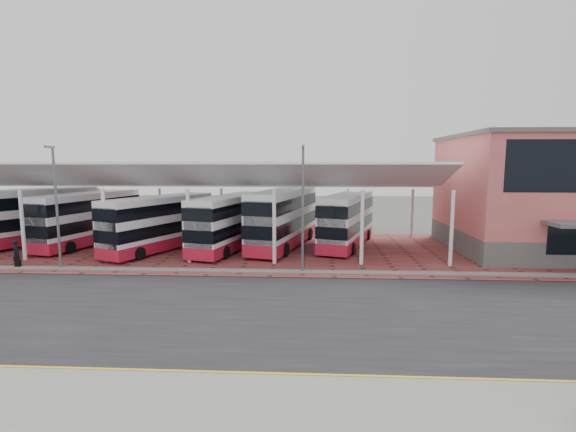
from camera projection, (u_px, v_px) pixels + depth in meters
The scene contains 19 objects.
ground at pixel (260, 305), 20.59m from camera, with size 140.00×140.00×0.00m, color #494B46.
road at pixel (257, 312), 19.60m from camera, with size 120.00×14.00×0.02m, color black.
forecourt at pixel (304, 251), 33.36m from camera, with size 72.00×16.00×0.06m, color brown.
sidewalk at pixel (221, 412), 11.67m from camera, with size 120.00×4.00×0.14m, color slate.
north_kerb at pixel (271, 272), 26.73m from camera, with size 120.00×0.80×0.14m, color slate.
yellow_line_near at pixel (234, 377), 13.66m from camera, with size 120.00×0.12×0.01m, color gold.
yellow_line_far at pixel (235, 372), 13.95m from camera, with size 120.00×0.12×0.01m, color gold.
canopy at pixel (207, 178), 33.99m from camera, with size 37.00×11.63×7.07m.
terminal at pixel (573, 193), 32.57m from camera, with size 18.40×14.40×9.25m.
lamp_west at pixel (56, 204), 27.00m from camera, with size 0.16×0.90×8.07m.
lamp_east at pixel (303, 205), 26.15m from camera, with size 0.16×0.90×8.07m.
bus_0 at pixel (28, 218), 35.20m from camera, with size 7.72×11.40×4.74m.
bus_1 at pixel (88, 219), 35.48m from camera, with size 4.89×11.05×4.44m.
bus_2 at pixel (160, 224), 33.19m from camera, with size 6.38×10.55×4.31m.
bus_3 at pixel (230, 223), 33.61m from camera, with size 4.96×10.84×4.35m.
bus_4 at pixel (284, 218), 34.62m from camera, with size 5.38×11.83×4.75m.
bus_5 at pixel (347, 220), 34.92m from camera, with size 5.52×10.80×4.35m.
pedestrian at pixel (16, 253), 28.22m from camera, with size 0.65×0.43×1.78m, color black.
suitcase at pixel (18, 263), 27.76m from camera, with size 0.33×0.23×0.56m, color black.
Camera 1 is at (2.47, -19.77, 6.98)m, focal length 26.00 mm.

